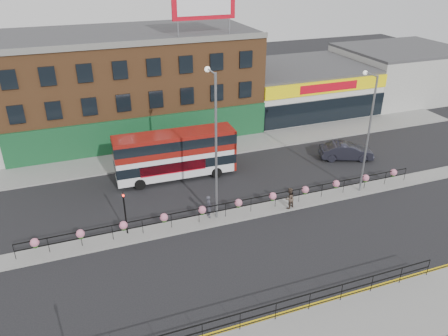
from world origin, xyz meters
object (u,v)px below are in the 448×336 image
object	(u,v)px
car	(346,151)
lamp_column_east	(368,125)
pedestrian_b	(289,198)
lamp_column_west	(215,135)
pedestrian_a	(209,206)
double_decker_bus	(176,151)

from	to	relation	value
car	lamp_column_east	distance (m)	7.77
car	pedestrian_b	distance (m)	10.95
pedestrian_b	lamp_column_west	size ratio (longest dim) A/B	0.16
lamp_column_east	pedestrian_b	bearing A→B (deg)	-174.94
pedestrian_b	lamp_column_west	distance (m)	7.78
car	lamp_column_west	size ratio (longest dim) A/B	0.48
pedestrian_a	lamp_column_west	size ratio (longest dim) A/B	0.16
double_decker_bus	pedestrian_a	distance (m)	7.17
pedestrian_b	lamp_column_east	bearing A→B (deg)	166.27
pedestrian_b	lamp_column_west	xyz separation A→B (m)	(-5.47, 0.99, 5.44)
double_decker_bus	lamp_column_west	bearing A→B (deg)	-81.47
double_decker_bus	lamp_column_east	distance (m)	15.36
pedestrian_a	car	bearing A→B (deg)	-76.42
lamp_column_west	lamp_column_east	world-z (taller)	lamp_column_west
double_decker_bus	car	distance (m)	15.87
car	pedestrian_b	size ratio (longest dim) A/B	3.09
lamp_column_west	pedestrian_b	bearing A→B (deg)	-10.23
pedestrian_b	lamp_column_west	bearing A→B (deg)	-29.02
double_decker_bus	pedestrian_a	xyz separation A→B (m)	(0.53, -7.00, -1.50)
lamp_column_west	lamp_column_east	size ratio (longest dim) A/B	1.13
double_decker_bus	lamp_column_west	size ratio (longest dim) A/B	0.96
car	pedestrian_a	xyz separation A→B (m)	(-15.13, -5.08, 0.21)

